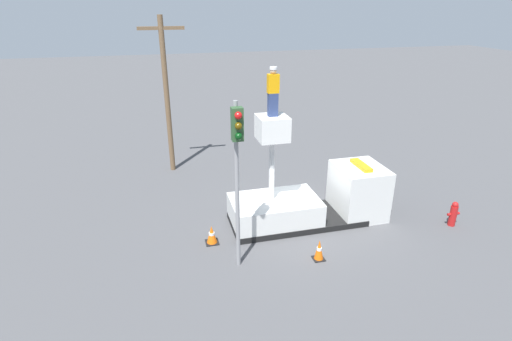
{
  "coord_description": "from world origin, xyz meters",
  "views": [
    {
      "loc": [
        -5.2,
        -13.47,
        8.35
      ],
      "look_at": [
        -2.01,
        -1.13,
        2.96
      ],
      "focal_mm": 28.0,
      "sensor_mm": 36.0,
      "label": 1
    }
  ],
  "objects_px": {
    "traffic_light_pole": "(237,157)",
    "utility_pole": "(166,91)",
    "bucket_truck": "(313,200)",
    "worker": "(273,92)",
    "traffic_cone_rear": "(212,235)",
    "traffic_cone_curbside": "(319,250)",
    "fire_hydrant": "(453,214)"
  },
  "relations": [
    {
      "from": "bucket_truck",
      "to": "utility_pole",
      "type": "relative_size",
      "value": 0.81
    },
    {
      "from": "traffic_light_pole",
      "to": "utility_pole",
      "type": "height_order",
      "value": "utility_pole"
    },
    {
      "from": "fire_hydrant",
      "to": "worker",
      "type": "bearing_deg",
      "value": 165.48
    },
    {
      "from": "traffic_cone_curbside",
      "to": "fire_hydrant",
      "type": "bearing_deg",
      "value": 7.62
    },
    {
      "from": "traffic_cone_rear",
      "to": "utility_pole",
      "type": "xyz_separation_m",
      "value": [
        -0.96,
        7.63,
        3.89
      ]
    },
    {
      "from": "bucket_truck",
      "to": "utility_pole",
      "type": "distance_m",
      "value": 9.31
    },
    {
      "from": "worker",
      "to": "traffic_cone_rear",
      "type": "height_order",
      "value": "worker"
    },
    {
      "from": "traffic_light_pole",
      "to": "traffic_cone_rear",
      "type": "height_order",
      "value": "traffic_light_pole"
    },
    {
      "from": "traffic_cone_rear",
      "to": "traffic_cone_curbside",
      "type": "distance_m",
      "value": 4.0
    },
    {
      "from": "traffic_cone_rear",
      "to": "traffic_cone_curbside",
      "type": "relative_size",
      "value": 0.93
    },
    {
      "from": "bucket_truck",
      "to": "traffic_cone_curbside",
      "type": "xyz_separation_m",
      "value": [
        -0.81,
        -2.66,
        -0.55
      ]
    },
    {
      "from": "bucket_truck",
      "to": "worker",
      "type": "distance_m",
      "value": 4.85
    },
    {
      "from": "worker",
      "to": "traffic_light_pole",
      "type": "height_order",
      "value": "worker"
    },
    {
      "from": "traffic_cone_rear",
      "to": "traffic_cone_curbside",
      "type": "height_order",
      "value": "traffic_cone_curbside"
    },
    {
      "from": "traffic_cone_rear",
      "to": "utility_pole",
      "type": "height_order",
      "value": "utility_pole"
    },
    {
      "from": "worker",
      "to": "fire_hydrant",
      "type": "bearing_deg",
      "value": -14.52
    },
    {
      "from": "traffic_cone_curbside",
      "to": "utility_pole",
      "type": "bearing_deg",
      "value": 114.83
    },
    {
      "from": "bucket_truck",
      "to": "utility_pole",
      "type": "height_order",
      "value": "utility_pole"
    },
    {
      "from": "worker",
      "to": "traffic_light_pole",
      "type": "distance_m",
      "value": 3.31
    },
    {
      "from": "traffic_cone_curbside",
      "to": "worker",
      "type": "bearing_deg",
      "value": 110.1
    },
    {
      "from": "traffic_light_pole",
      "to": "worker",
      "type": "bearing_deg",
      "value": 52.7
    },
    {
      "from": "fire_hydrant",
      "to": "traffic_cone_curbside",
      "type": "bearing_deg",
      "value": -172.38
    },
    {
      "from": "worker",
      "to": "fire_hydrant",
      "type": "xyz_separation_m",
      "value": [
        7.09,
        -1.84,
        -4.91
      ]
    },
    {
      "from": "worker",
      "to": "fire_hydrant",
      "type": "height_order",
      "value": "worker"
    },
    {
      "from": "traffic_cone_curbside",
      "to": "bucket_truck",
      "type": "bearing_deg",
      "value": 73.14
    },
    {
      "from": "traffic_cone_curbside",
      "to": "utility_pole",
      "type": "distance_m",
      "value": 11.26
    },
    {
      "from": "bucket_truck",
      "to": "traffic_cone_rear",
      "type": "relative_size",
      "value": 8.88
    },
    {
      "from": "traffic_cone_rear",
      "to": "traffic_cone_curbside",
      "type": "bearing_deg",
      "value": -29.46
    },
    {
      "from": "traffic_light_pole",
      "to": "traffic_cone_rear",
      "type": "distance_m",
      "value": 4.13
    },
    {
      "from": "traffic_light_pole",
      "to": "fire_hydrant",
      "type": "bearing_deg",
      "value": 3.56
    },
    {
      "from": "bucket_truck",
      "to": "worker",
      "type": "height_order",
      "value": "worker"
    },
    {
      "from": "worker",
      "to": "traffic_cone_curbside",
      "type": "distance_m",
      "value": 5.8
    }
  ]
}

